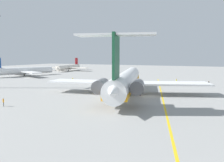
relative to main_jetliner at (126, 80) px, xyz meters
name	(u,v)px	position (x,y,z in m)	size (l,w,h in m)	color
ground	(148,96)	(0.63, -5.51, -3.71)	(327.09, 327.09, 0.00)	gray
main_jetliner	(126,80)	(0.00, 0.00, 0.00)	(46.04, 41.17, 13.59)	white
airliner_mid_right	(26,70)	(29.37, 62.22, -1.09)	(28.46, 28.66, 8.87)	white
airliner_far_right	(68,67)	(66.32, 63.80, -1.31)	(27.23, 26.95, 8.14)	silver
ground_crew_near_nose	(176,81)	(27.65, -8.39, -2.58)	(0.44, 0.28, 1.77)	black
ground_crew_near_tail	(209,83)	(26.15, -18.73, -2.61)	(0.38, 0.28, 1.73)	black
ground_crew_portside	(73,79)	(16.52, 26.80, -2.61)	(0.28, 0.43, 1.73)	black
ground_crew_starboard	(3,101)	(-21.25, 17.38, -2.66)	(0.31, 0.33, 1.65)	black
safety_cone_nose	(83,82)	(18.48, 23.49, -3.43)	(0.40, 0.40, 0.55)	#EA590F
taxiway_centreline	(162,97)	(1.27, -8.79, -3.70)	(80.37, 0.36, 0.01)	gold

